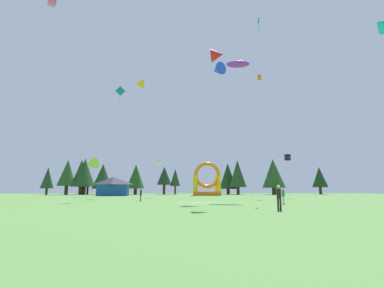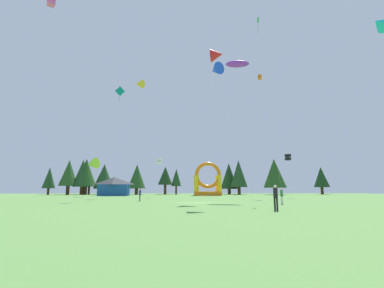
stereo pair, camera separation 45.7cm
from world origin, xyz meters
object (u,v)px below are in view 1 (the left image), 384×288
Objects in this scene: kite_orange_box at (259,78)px; person_midfield at (279,195)px; kite_blue_delta at (217,70)px; person_far_side at (283,195)px; festival_tent at (113,186)px; kite_purple_parafoil at (238,64)px; kite_pink_box at (52,1)px; person_near_camera at (141,194)px; kite_yellow_delta at (139,84)px; kite_red_delta at (217,55)px; kite_black_box at (288,157)px; kite_cyan_delta at (381,25)px; kite_white_box at (159,161)px; kite_green_diamond at (258,25)px; kite_lime_delta at (91,164)px; inflatable_yellow_castle at (207,183)px; kite_teal_diamond at (120,92)px.

person_midfield is (-8.30, -30.02, -21.92)m from kite_orange_box.
kite_blue_delta is 8.88× the size of person_far_side.
kite_purple_parafoil is at bearing -44.58° from festival_tent.
kite_pink_box is 1.63× the size of kite_blue_delta.
festival_tent is (0.33, 32.92, -21.23)m from kite_pink_box.
kite_yellow_delta is at bearing -2.34° from person_near_camera.
kite_red_delta is 1.48× the size of kite_blue_delta.
person_far_side is at bearing -113.97° from kite_black_box.
kite_cyan_delta is at bearing -91.80° from kite_black_box.
kite_white_box is at bearing 127.75° from kite_cyan_delta.
kite_green_diamond is 16.54× the size of person_far_side.
person_midfield is at bearing -105.46° from kite_orange_box.
kite_black_box is 0.32× the size of kite_yellow_delta.
kite_lime_delta is at bearing 148.45° from kite_green_diamond.
kite_black_box is 21.81m from inflatable_yellow_castle.
kite_cyan_delta is at bearing -68.72° from kite_green_diamond.
kite_yellow_delta is at bearing 141.56° from kite_white_box.
kite_orange_box reaches higher than kite_cyan_delta.
kite_teal_diamond is at bearing 127.67° from person_midfield.
kite_cyan_delta is at bearing -84.81° from kite_orange_box.
kite_teal_diamond is 10.41× the size of person_near_camera.
person_far_side is 42.79m from festival_tent.
inflatable_yellow_castle is at bearing 18.35° from kite_lime_delta.
person_far_side is (14.45, -22.03, -5.54)m from kite_white_box.
kite_black_box is 32.40m from kite_yellow_delta.
kite_orange_box is 13.24m from kite_green_diamond.
kite_blue_delta is (-7.99, -10.72, -12.37)m from kite_green_diamond.
kite_lime_delta is at bearing 157.09° from kite_white_box.
kite_black_box is 37.93m from kite_lime_delta.
person_midfield is at bearing -83.48° from kite_red_delta.
kite_lime_delta is 44.21m from person_midfield.
kite_pink_box reaches higher than person_far_side.
kite_orange_box reaches higher than person_near_camera.
kite_orange_box is (6.69, 10.84, 2.45)m from kite_purple_parafoil.
person_near_camera is at bearing 30.48° from kite_pink_box.
kite_red_delta is 20.21m from kite_cyan_delta.
kite_green_diamond reaches higher than kite_red_delta.
kite_purple_parafoil is 0.89× the size of kite_yellow_delta.
kite_orange_box is 38.08m from person_midfield.
kite_green_diamond is (29.73, -18.25, 19.81)m from kite_lime_delta.
kite_red_delta reaches higher than person_near_camera.
kite_green_diamond reaches higher than kite_lime_delta.
kite_cyan_delta is (33.20, -7.78, -7.05)m from kite_pink_box.
person_near_camera is (-12.17, 15.51, -0.17)m from person_midfield.
kite_yellow_delta reaches higher than kite_blue_delta.
kite_teal_diamond is 2.13× the size of inflatable_yellow_castle.
person_near_camera is (3.52, -18.23, -21.90)m from kite_yellow_delta.
kite_red_delta is 3.32× the size of festival_tent.
kite_blue_delta is at bearing -71.52° from kite_white_box.
kite_orange_box is (24.54, 10.54, 7.17)m from kite_teal_diamond.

